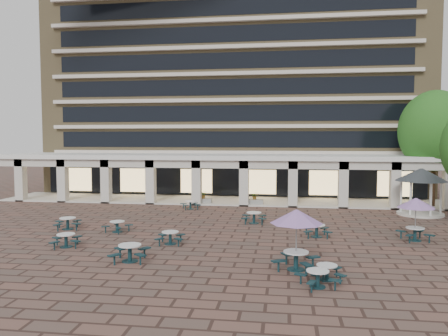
{
  "coord_description": "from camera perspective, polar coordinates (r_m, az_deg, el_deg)",
  "views": [
    {
      "loc": [
        5.63,
        -25.45,
        5.98
      ],
      "look_at": [
        1.66,
        3.0,
        3.97
      ],
      "focal_mm": 35.0,
      "sensor_mm": 36.0,
      "label": 1
    }
  ],
  "objects": [
    {
      "name": "picnic_table_13",
      "position": [
        30.71,
        3.94,
        -6.36
      ],
      "size": [
        1.79,
        1.79,
        0.78
      ],
      "rotation": [
        0.0,
        0.0,
        0.03
      ],
      "color": "#122F36",
      "rests_on": "ground"
    },
    {
      "name": "gazebo",
      "position": [
        36.9,
        24.35,
        -1.44
      ],
      "size": [
        3.87,
        3.87,
        3.6
      ],
      "rotation": [
        0.0,
        0.0,
        -0.28
      ],
      "color": "beige",
      "rests_on": "ground"
    },
    {
      "name": "planter_right",
      "position": [
        38.84,
        4.03,
        -4.25
      ],
      "size": [
        1.5,
        0.63,
        1.14
      ],
      "color": "gray",
      "rests_on": "ground"
    },
    {
      "name": "picnic_table_11",
      "position": [
        27.59,
        23.77,
        -4.39
      ],
      "size": [
        2.16,
        2.16,
        2.49
      ],
      "rotation": [
        0.0,
        0.0,
        0.17
      ],
      "color": "#122F36",
      "rests_on": "ground"
    },
    {
      "name": "retail_arcade",
      "position": [
        40.75,
        -0.01,
        -0.2
      ],
      "size": [
        42.0,
        6.6,
        4.4
      ],
      "color": "white",
      "rests_on": "ground"
    },
    {
      "name": "picnic_table_3",
      "position": [
        19.31,
        13.29,
        -12.94
      ],
      "size": [
        1.51,
        1.51,
        0.66
      ],
      "rotation": [
        0.0,
        0.0,
        0.04
      ],
      "color": "#122F36",
      "rests_on": "ground"
    },
    {
      "name": "apartment_building",
      "position": [
        51.65,
        1.66,
        11.36
      ],
      "size": [
        40.0,
        15.5,
        25.2
      ],
      "color": "#8C784F",
      "rests_on": "ground"
    },
    {
      "name": "tree_east_c",
      "position": [
        41.32,
        25.86,
        4.38
      ],
      "size": [
        6.01,
        6.01,
        10.01
      ],
      "color": "#382716",
      "rests_on": "ground"
    },
    {
      "name": "picnic_table_5",
      "position": [
        25.63,
        -19.93,
        -8.73
      ],
      "size": [
        1.99,
        1.99,
        0.73
      ],
      "rotation": [
        0.0,
        0.0,
        0.38
      ],
      "color": "#122F36",
      "rests_on": "ground"
    },
    {
      "name": "picnic_table_2",
      "position": [
        18.36,
        12.14,
        -13.76
      ],
      "size": [
        1.87,
        1.87,
        0.69
      ],
      "rotation": [
        0.0,
        0.0,
        0.38
      ],
      "color": "#122F36",
      "rests_on": "ground"
    },
    {
      "name": "picnic_table_1",
      "position": [
        21.91,
        -12.2,
        -10.6
      ],
      "size": [
        2.06,
        2.06,
        0.83
      ],
      "rotation": [
        0.0,
        0.0,
        0.16
      ],
      "color": "#122F36",
      "rests_on": "ground"
    },
    {
      "name": "planter_left",
      "position": [
        39.41,
        -2.7,
        -4.06
      ],
      "size": [
        1.5,
        0.75,
        1.2
      ],
      "color": "gray",
      "rests_on": "ground"
    },
    {
      "name": "ground",
      "position": [
        26.74,
        -4.46,
        -8.94
      ],
      "size": [
        120.0,
        120.0,
        0.0
      ],
      "primitive_type": "plane",
      "color": "brown",
      "rests_on": "ground"
    },
    {
      "name": "picnic_table_8",
      "position": [
        30.43,
        -19.74,
        -6.7
      ],
      "size": [
        2.1,
        2.1,
        0.77
      ],
      "rotation": [
        0.0,
        0.0,
        0.41
      ],
      "color": "#122F36",
      "rests_on": "ground"
    },
    {
      "name": "picnic_table_10",
      "position": [
        24.98,
        -7.04,
        -8.88
      ],
      "size": [
        1.74,
        1.74,
        0.72
      ],
      "rotation": [
        0.0,
        0.0,
        0.12
      ],
      "color": "#122F36",
      "rests_on": "ground"
    },
    {
      "name": "picnic_table_7",
      "position": [
        27.09,
        12.0,
        -7.86
      ],
      "size": [
        1.77,
        1.77,
        0.76
      ],
      "rotation": [
        0.0,
        0.0,
        0.06
      ],
      "color": "#122F36",
      "rests_on": "ground"
    },
    {
      "name": "picnic_table_12",
      "position": [
        36.72,
        -4.41,
        -4.73
      ],
      "size": [
        1.9,
        1.9,
        0.69
      ],
      "rotation": [
        0.0,
        0.0,
        0.42
      ],
      "color": "#122F36",
      "rests_on": "ground"
    },
    {
      "name": "picnic_table_9",
      "position": [
        28.68,
        -13.77,
        -7.31
      ],
      "size": [
        1.85,
        1.85,
        0.7
      ],
      "rotation": [
        0.0,
        0.0,
        -0.31
      ],
      "color": "#122F36",
      "rests_on": "ground"
    },
    {
      "name": "picnic_table_6",
      "position": [
        19.98,
        9.45,
        -6.56
      ],
      "size": [
        2.38,
        2.38,
        2.75
      ],
      "rotation": [
        0.0,
        0.0,
        -0.29
      ],
      "color": "#122F36",
      "rests_on": "ground"
    }
  ]
}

